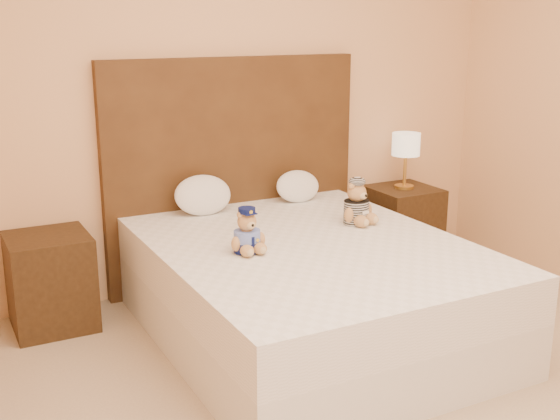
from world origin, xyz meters
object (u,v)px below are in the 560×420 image
object	(u,v)px
nightstand_left	(51,281)
pillow_left	(203,193)
teddy_prisoner	(357,202)
teddy_police	(247,230)
lamp	(406,147)
pillow_right	(298,185)
bed	(309,290)
nightstand_right	(402,224)

from	to	relation	value
nightstand_left	pillow_left	xyz separation A→B (m)	(0.96, 0.03, 0.41)
teddy_prisoner	teddy_police	bearing A→B (deg)	177.63
nightstand_left	teddy_police	distance (m)	1.25
lamp	pillow_right	bearing A→B (deg)	178.01
bed	nightstand_right	world-z (taller)	same
nightstand_right	pillow_left	size ratio (longest dim) A/B	1.48
teddy_police	pillow_right	world-z (taller)	teddy_police
nightstand_right	nightstand_left	bearing A→B (deg)	180.00
bed	pillow_left	size ratio (longest dim) A/B	5.39
nightstand_left	teddy_police	world-z (taller)	teddy_police
lamp	pillow_right	distance (m)	0.88
bed	pillow_right	size ratio (longest dim) A/B	6.35
nightstand_right	teddy_police	world-z (taller)	teddy_police
nightstand_right	teddy_prisoner	distance (m)	1.09
lamp	teddy_prisoner	bearing A→B (deg)	-143.58
teddy_police	teddy_prisoner	size ratio (longest dim) A/B	0.91
bed	nightstand_left	size ratio (longest dim) A/B	3.64
pillow_left	pillow_right	bearing A→B (deg)	0.00
pillow_left	teddy_prisoner	bearing A→B (deg)	-40.79
bed	teddy_police	world-z (taller)	teddy_police
lamp	teddy_prisoner	xyz separation A→B (m)	(-0.81, -0.60, -0.17)
nightstand_left	teddy_prisoner	distance (m)	1.84
nightstand_right	lamp	distance (m)	0.57
nightstand_right	teddy_prisoner	bearing A→B (deg)	-143.58
lamp	teddy_police	bearing A→B (deg)	-154.08
teddy_police	teddy_prisoner	distance (m)	0.83
nightstand_left	teddy_police	xyz separation A→B (m)	(0.88, -0.79, 0.39)
bed	nightstand_right	distance (m)	1.48
nightstand_right	pillow_right	bearing A→B (deg)	178.01
bed	nightstand_right	xyz separation A→B (m)	(1.25, 0.80, -0.00)
teddy_prisoner	pillow_right	world-z (taller)	teddy_prisoner
nightstand_left	pillow_left	size ratio (longest dim) A/B	1.48
nightstand_right	lamp	xyz separation A→B (m)	(-0.00, 0.00, 0.57)
lamp	pillow_right	xyz separation A→B (m)	(-0.86, 0.03, -0.19)
teddy_police	pillow_left	xyz separation A→B (m)	(0.08, 0.82, 0.01)
pillow_right	teddy_police	bearing A→B (deg)	-132.72
teddy_police	teddy_prisoner	bearing A→B (deg)	8.85
nightstand_left	teddy_police	bearing A→B (deg)	-41.66
bed	pillow_left	distance (m)	0.97
lamp	teddy_police	world-z (taller)	lamp
lamp	pillow_right	world-z (taller)	lamp
nightstand_right	pillow_right	world-z (taller)	pillow_right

